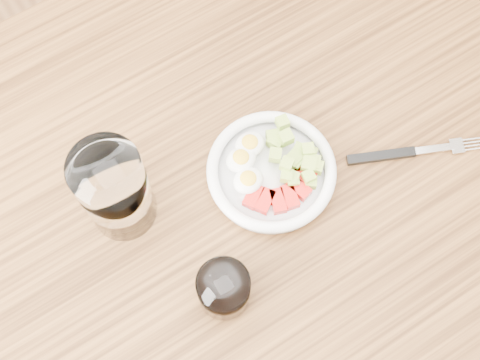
% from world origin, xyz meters
% --- Properties ---
extents(ground, '(4.00, 4.00, 0.00)m').
position_xyz_m(ground, '(0.00, 0.00, 0.00)').
color(ground, brown).
rests_on(ground, ground).
extents(dining_table, '(1.50, 0.90, 0.77)m').
position_xyz_m(dining_table, '(0.00, 0.00, 0.67)').
color(dining_table, brown).
rests_on(dining_table, ground).
extents(bowl, '(0.19, 0.19, 0.05)m').
position_xyz_m(bowl, '(0.04, 0.00, 0.79)').
color(bowl, white).
rests_on(bowl, dining_table).
extents(fork, '(0.20, 0.10, 0.01)m').
position_xyz_m(fork, '(0.22, -0.07, 0.77)').
color(fork, black).
rests_on(fork, dining_table).
extents(water_glass, '(0.09, 0.09, 0.17)m').
position_xyz_m(water_glass, '(-0.17, 0.07, 0.85)').
color(water_glass, white).
rests_on(water_glass, dining_table).
extents(coffee_glass, '(0.07, 0.07, 0.08)m').
position_xyz_m(coffee_glass, '(-0.11, -0.11, 0.81)').
color(coffee_glass, white).
rests_on(coffee_glass, dining_table).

